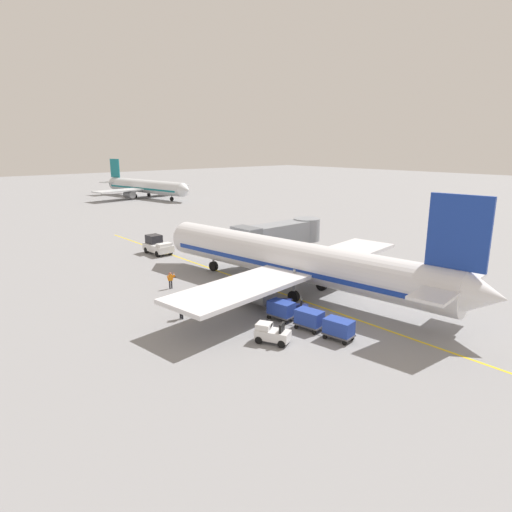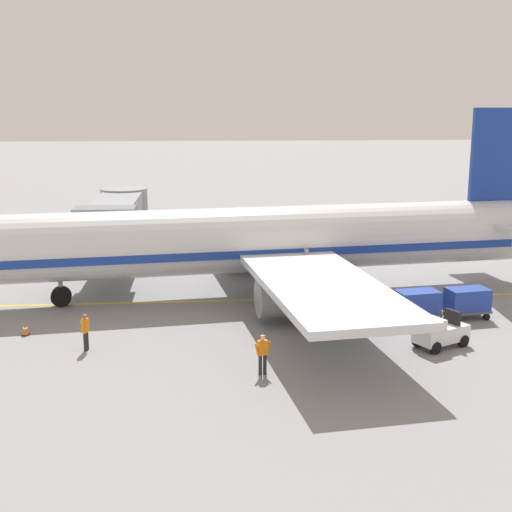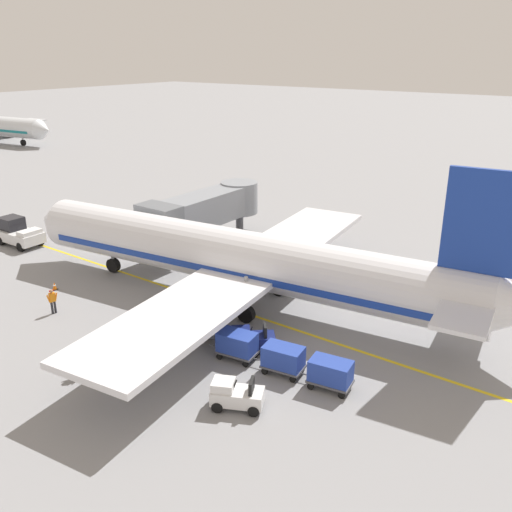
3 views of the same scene
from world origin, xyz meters
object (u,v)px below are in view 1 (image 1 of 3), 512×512
Objects in this scene: jet_bridge at (280,235)px; pushback_tractor at (157,245)px; baggage_tug_lead at (292,309)px; safety_cone_nose_left at (174,275)px; ground_crew_wing_walker at (181,308)px; ground_crew_loader at (170,280)px; parked_airliner at (294,261)px; baggage_cart_front at (281,309)px; distant_taxiing_airliner at (145,187)px; baggage_cart_second_in_train at (309,318)px; baggage_cart_third_in_train at (339,328)px; baggage_tug_trailing at (272,333)px.

pushback_tractor is at bearing 123.61° from jet_bridge.
safety_cone_nose_left is (-1.49, 16.51, -0.42)m from baggage_tug_lead.
ground_crew_wing_walker is 8.35m from ground_crew_loader.
parked_airliner reaches higher than baggage_cart_front.
ground_crew_wing_walker is 89.94m from distant_taxiing_airliner.
pushback_tractor reaches higher than baggage_cart_second_in_train.
baggage_cart_third_in_train is at bearing -87.83° from safety_cone_nose_left.
baggage_cart_third_in_train is 1.76× the size of ground_crew_loader.
baggage_cart_second_in_train is 2.71m from baggage_cart_third_in_train.
ground_crew_loader reaches higher than baggage_cart_front.
jet_bridge is at bearing 56.99° from baggage_cart_third_in_train.
baggage_tug_lead is 0.97× the size of baggage_tug_trailing.
safety_cone_nose_left is at bearing 167.72° from jet_bridge.
jet_bridge reaches higher than ground_crew_loader.
baggage_tug_lead is 0.90× the size of baggage_cart_second_in_train.
pushback_tractor is 33.03m from baggage_cart_third_in_train.
baggage_cart_second_in_train is 19.29m from safety_cone_nose_left.
ground_crew_wing_walker reaches higher than baggage_cart_second_in_train.
baggage_tug_lead reaches higher than safety_cone_nose_left.
baggage_tug_lead reaches higher than baggage_cart_second_in_train.
jet_bridge is 23.26m from baggage_tug_trailing.
ground_crew_loader is (3.47, 7.59, 0.00)m from ground_crew_wing_walker.
ground_crew_wing_walker is at bearing 126.97° from baggage_cart_second_in_train.
parked_airliner is 23.23m from pushback_tractor.
jet_bridge reaches higher than safety_cone_nose_left.
baggage_cart_front is at bearing 173.52° from baggage_tug_lead.
parked_airliner is 12.57× the size of baggage_cart_second_in_train.
baggage_tug_lead and baggage_tug_trailing have the same top height.
pushback_tractor is 1.66× the size of baggage_tug_lead.
baggage_cart_third_in_train is at bearing -59.37° from ground_crew_wing_walker.
ground_crew_wing_walker is (-9.84, -21.72, -0.15)m from pushback_tractor.
jet_bridge is at bearing 52.86° from parked_airliner.
baggage_cart_second_in_train is at bearing -96.58° from pushback_tractor.
distant_taxiing_airliner reaches higher than baggage_tug_trailing.
baggage_cart_front is at bearing -88.82° from safety_cone_nose_left.
parked_airliner is at bearing -62.86° from safety_cone_nose_left.
ground_crew_loader reaches higher than baggage_tug_trailing.
jet_bridge is 7.58× the size of ground_crew_loader.
distant_taxiing_airliner is (20.10, 73.03, -0.43)m from jet_bridge.
jet_bridge is at bearing 44.51° from baggage_tug_trailing.
baggage_tug_trailing is 5.00m from baggage_cart_third_in_train.
jet_bridge is at bearing -56.39° from pushback_tractor.
baggage_tug_lead is at bearing -84.84° from safety_cone_nose_left.
ground_crew_wing_walker is 2.86× the size of safety_cone_nose_left.
baggage_tug_trailing is at bearing 176.99° from baggage_cart_second_in_train.
ground_crew_wing_walker is at bearing 107.08° from baggage_tug_trailing.
baggage_tug_trailing is at bearing -151.56° from baggage_tug_lead.
ground_crew_wing_walker is at bearing 120.63° from baggage_cart_third_in_train.
baggage_tug_trailing is 4.48m from baggage_cart_front.
distant_taxiing_airliner reaches higher than baggage_tug_lead.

